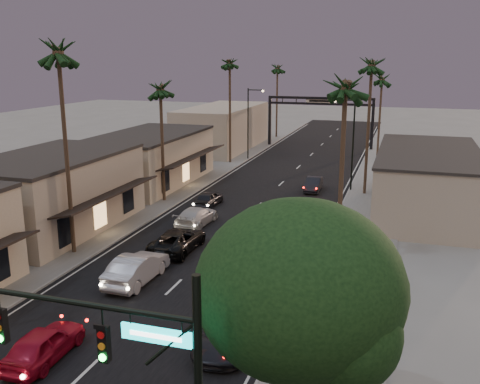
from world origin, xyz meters
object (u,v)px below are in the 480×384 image
Objects in this scene: arch at (320,109)px; palm_far at (277,66)px; palm_ra at (346,81)px; oncoming_pickup at (178,240)px; streetlight_left at (250,118)px; corner_tree at (302,296)px; curbside_black at (260,283)px; palm_lb at (58,46)px; palm_lc at (160,84)px; palm_ld at (230,60)px; oncoming_silver at (137,268)px; curbside_near at (226,332)px; palm_rc at (382,76)px; oncoming_red at (44,344)px; traffic_signal at (129,365)px; streetlight_right at (350,137)px; palm_rb at (372,61)px.

arch is 1.15× the size of palm_far.
arch is at bearing 100.59° from palm_ra.
palm_far is 54.84m from oncoming_pickup.
streetlight_left is at bearing -86.05° from palm_far.
corner_tree is 13.71m from curbside_black.
streetlight_left is 40.72m from curbside_black.
palm_lb is 56.03m from palm_far.
palm_ld reaches higher than palm_lc.
oncoming_silver is (5.96, -58.94, -10.59)m from palm_far.
palm_lc is (0.00, 14.00, -2.92)m from palm_lb.
oncoming_silver is 1.04× the size of curbside_near.
curbside_black is (13.63, -16.67, -9.67)m from palm_lc.
palm_lc is 27.75m from curbside_near.
palm_rc is 2.78× the size of oncoming_red.
curbside_black is (13.63, -35.67, -11.62)m from palm_ld.
palm_lc is 0.92× the size of palm_ra.
corner_tree is at bearing -81.38° from arch.
arch is 12.96m from palm_far.
oncoming_red is at bearing 165.65° from corner_tree.
palm_ra reaches higher than oncoming_pickup.
palm_ld is 1.08× the size of palm_far.
curbside_black is (0.10, 5.50, 0.11)m from curbside_near.
palm_lc is at bearing 114.06° from traffic_signal.
traffic_signal is 15.93m from curbside_black.
palm_rc is (15.52, 6.00, 5.14)m from streetlight_left.
palm_ld is (0.00, 19.00, 1.95)m from palm_lc.
palm_far is (-8.30, 8.00, 5.91)m from arch.
oncoming_pickup is at bearing -113.99° from streetlight_right.
corner_tree is at bearing -57.66° from palm_lc.
palm_ld reaches higher than curbside_near.
palm_lb is at bearing 172.42° from curbside_black.
curbside_black is (-3.57, -4.67, -10.65)m from palm_ra.
curbside_black is at bearing -77.19° from palm_far.
traffic_signal is 11.08m from oncoming_red.
palm_rc is 0.92× the size of palm_far.
streetlight_right is 19.78m from palm_ld.
palm_rc reaches higher than corner_tree.
palm_rc is (-0.88, 56.55, 4.49)m from corner_tree.
arch is 13.85m from streetlight_left.
streetlight_left is 1.64× the size of curbside_black.
arch is 1.25× the size of palm_lc.
curbside_near is (7.11, -10.73, -0.06)m from oncoming_pickup.
palm_ld is at bearing -90.75° from palm_far.
oncoming_red is (6.08, -67.56, -10.70)m from palm_far.
arch is at bearing -43.95° from palm_far.
palm_lb is 18.75m from curbside_black.
palm_ld is 2.58× the size of curbside_black.
oncoming_pickup is at bearing -92.11° from oncoming_red.
palm_rb reaches higher than corner_tree.
streetlight_right is 0.74× the size of palm_rc.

